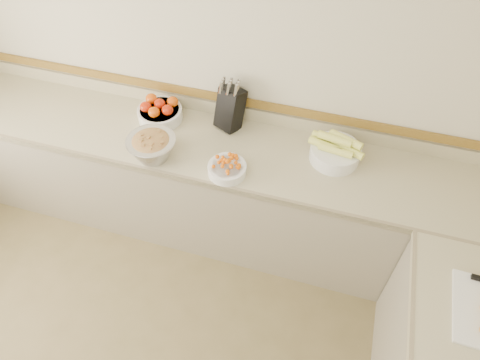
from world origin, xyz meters
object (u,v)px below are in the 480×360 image
(tomato_bowl, at_px, (160,111))
(corn_bowl, at_px, (336,150))
(rhubarb_bowl, at_px, (152,146))
(cherry_tomato_bowl, at_px, (227,168))
(knife_block, at_px, (230,108))

(tomato_bowl, height_order, corn_bowl, corn_bowl)
(corn_bowl, xyz_separation_m, rhubarb_bowl, (-1.11, -0.31, 0.02))
(tomato_bowl, xyz_separation_m, cherry_tomato_bowl, (0.60, -0.36, -0.02))
(cherry_tomato_bowl, relative_size, rhubarb_bowl, 0.77)
(corn_bowl, relative_size, rhubarb_bowl, 1.13)
(cherry_tomato_bowl, bearing_deg, corn_bowl, 26.80)
(knife_block, xyz_separation_m, tomato_bowl, (-0.49, -0.07, -0.09))
(tomato_bowl, distance_m, corn_bowl, 1.22)
(cherry_tomato_bowl, xyz_separation_m, corn_bowl, (0.62, 0.31, 0.03))
(knife_block, bearing_deg, corn_bowl, -9.25)
(rhubarb_bowl, bearing_deg, corn_bowl, 15.69)
(knife_block, height_order, rhubarb_bowl, knife_block)
(cherry_tomato_bowl, relative_size, corn_bowl, 0.68)
(tomato_bowl, xyz_separation_m, rhubarb_bowl, (0.11, -0.36, 0.03))
(cherry_tomato_bowl, bearing_deg, knife_block, 104.67)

